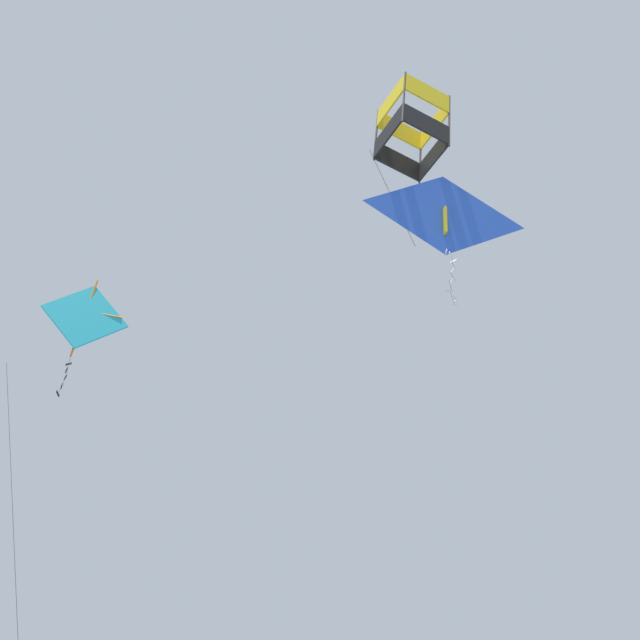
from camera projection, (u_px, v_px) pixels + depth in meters
The scene contains 3 objects.
kite_diamond_mid_left at pixel (84, 318), 25.58m from camera, with size 2.01×2.50×10.38m.
kite_delta_highest at pixel (443, 218), 23.70m from camera, with size 1.64×3.01×4.38m.
kite_box_near_right at pixel (412, 127), 25.36m from camera, with size 2.18×1.74×5.23m.
Camera 1 is at (14.44, -6.58, 5.09)m, focal length 52.95 mm.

